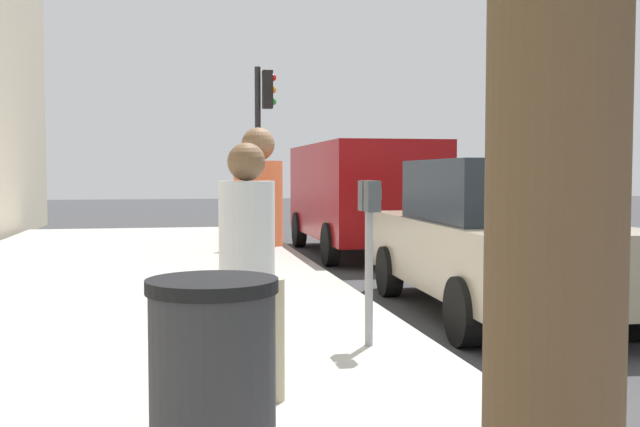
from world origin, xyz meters
TOP-DOWN VIEW (x-y plane):
  - ground_plane at (0.00, 0.00)m, footprint 80.00×80.00m
  - sidewalk_slab at (0.00, 3.00)m, footprint 28.00×6.00m
  - parking_meter at (-0.13, 0.61)m, footprint 0.36×0.12m
  - pedestrian_at_meter at (-0.13, 1.55)m, footprint 0.55×0.40m
  - pedestrian_bystander at (-1.40, 1.76)m, footprint 0.36×0.47m
  - parked_sedan_near at (1.62, -1.35)m, footprint 4.46×2.09m
  - parked_van_far at (8.02, -1.35)m, footprint 5.20×2.12m
  - traffic_signal at (8.75, 0.50)m, footprint 0.24×0.44m
  - trash_bin at (-2.91, 2.06)m, footprint 0.59×0.59m

SIDE VIEW (x-z plane):
  - ground_plane at x=0.00m, z-range 0.00..0.00m
  - sidewalk_slab at x=0.00m, z-range 0.00..0.15m
  - trash_bin at x=-2.91m, z-range 0.15..1.16m
  - parked_sedan_near at x=1.62m, z-range 0.01..1.78m
  - pedestrian_bystander at x=-1.40m, z-range 0.28..1.96m
  - parking_meter at x=-0.13m, z-range 0.46..1.87m
  - pedestrian_at_meter at x=-0.13m, z-range 0.33..2.18m
  - parked_van_far at x=8.02m, z-range 0.17..2.35m
  - traffic_signal at x=8.75m, z-range 0.78..4.38m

